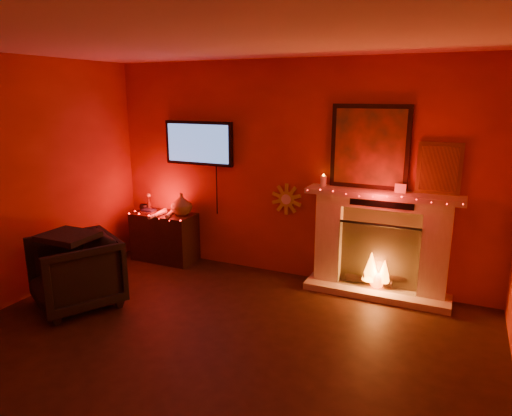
{
  "coord_description": "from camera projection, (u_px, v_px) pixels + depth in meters",
  "views": [
    {
      "loc": [
        1.94,
        -2.76,
        2.29
      ],
      "look_at": [
        -0.11,
        1.7,
        1.06
      ],
      "focal_mm": 32.0,
      "sensor_mm": 36.0,
      "label": 1
    }
  ],
  "objects": [
    {
      "name": "armchair",
      "position": [
        76.0,
        272.0,
        4.99
      ],
      "size": [
        1.16,
        1.16,
        0.79
      ],
      "primitive_type": "imported",
      "rotation": [
        0.0,
        0.0,
        -0.5
      ],
      "color": "black",
      "rests_on": "floor"
    },
    {
      "name": "tv",
      "position": [
        199.0,
        143.0,
        6.06
      ],
      "size": [
        1.0,
        0.07,
        1.24
      ],
      "color": "black",
      "rests_on": "room"
    },
    {
      "name": "console_table",
      "position": [
        166.0,
        233.0,
        6.39
      ],
      "size": [
        0.88,
        0.56,
        0.97
      ],
      "color": "black",
      "rests_on": "floor"
    },
    {
      "name": "sunburst_clock",
      "position": [
        286.0,
        199.0,
        5.74
      ],
      "size": [
        0.4,
        0.03,
        0.4
      ],
      "color": "gold",
      "rests_on": "room"
    },
    {
      "name": "room",
      "position": [
        176.0,
        222.0,
        3.45
      ],
      "size": [
        5.0,
        5.0,
        5.0
      ],
      "color": "black",
      "rests_on": "ground"
    },
    {
      "name": "fireplace",
      "position": [
        380.0,
        234.0,
        5.24
      ],
      "size": [
        1.72,
        0.4,
        2.18
      ],
      "color": "beige",
      "rests_on": "floor"
    }
  ]
}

